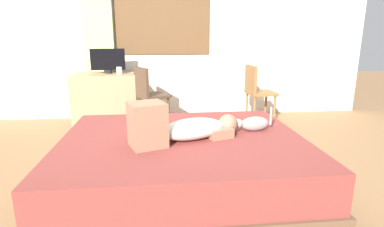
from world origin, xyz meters
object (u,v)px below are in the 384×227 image
Objects in this scene: cat at (253,124)px; desk at (106,99)px; person_lying at (181,127)px; cup at (119,70)px; tv_monitor at (108,61)px; chair_spare at (257,90)px; bed at (183,162)px; chair_by_desk at (148,93)px.

desk is (-1.60, 1.97, -0.14)m from cat.
cat is (0.65, 0.19, -0.05)m from person_lying.
desk is 0.48m from cup.
chair_spare is (2.12, -0.28, -0.41)m from tv_monitor.
bed is 2.40× the size of chair_spare.
tv_monitor reaches higher than person_lying.
tv_monitor is 0.23m from cup.
bed is 2.40× the size of chair_by_desk.
cup is at bearing 174.56° from chair_spare.
tv_monitor is at bearing 113.62° from bed.
bed is at bearing -78.90° from chair_by_desk.
cat is 0.40× the size of desk.
person_lying is 2.36m from desk.
chair_spare reaches higher than desk.
desk is at bearing 156.75° from cup.
person_lying is at bearing -70.60° from cup.
person_lying is at bearing -100.78° from bed.
desk is at bearing 180.00° from tv_monitor.
cat reaches higher than bed.
cup is (0.16, -0.10, -0.13)m from tv_monitor.
chair_by_desk is (0.57, -0.36, -0.41)m from tv_monitor.
cup is at bearing -23.25° from desk.
person_lying is 1.83m from chair_by_desk.
bed is 1.77m from chair_by_desk.
bed is 2.37m from tv_monitor.
cup reaches higher than bed.
bed is at bearing -66.38° from tv_monitor.
person_lying is 9.28× the size of cup.
cat is 0.74× the size of tv_monitor.
cat is (0.63, 0.10, 0.29)m from bed.
person_lying is 2.59× the size of cat.
person_lying reaches higher than bed.
bed is 2.23× the size of person_lying.
chair_spare is at bearing 2.78° from chair_by_desk.
chair_spare reaches higher than cup.
chair_by_desk reaches higher than person_lying.
cup is 0.12× the size of chair_spare.
bed is 2.30× the size of desk.
chair_spare is at bearing 70.99° from cat.
person_lying is at bearing -123.31° from chair_spare.
desk is 2.20m from chair_spare.
chair_by_desk is at bearing 100.08° from person_lying.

